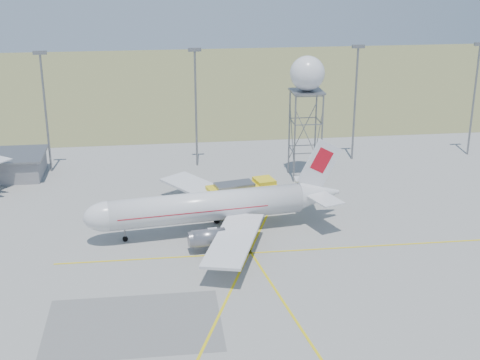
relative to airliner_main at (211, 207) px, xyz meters
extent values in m
cube|color=olive|center=(10.05, 102.89, -3.67)|extent=(400.00, 120.00, 0.03)
cylinder|color=slate|center=(-24.95, 28.89, 6.32)|extent=(0.36, 0.36, 20.00)
cube|color=slate|center=(-24.95, 28.89, 16.52)|extent=(2.20, 0.50, 0.60)
cylinder|color=slate|center=(0.05, 28.89, 6.32)|extent=(0.36, 0.36, 20.00)
cube|color=slate|center=(0.05, 28.89, 16.52)|extent=(2.20, 0.50, 0.60)
cylinder|color=slate|center=(28.05, 28.89, 6.32)|extent=(0.36, 0.36, 20.00)
cube|color=slate|center=(28.05, 28.89, 16.52)|extent=(2.20, 0.50, 0.60)
cylinder|color=slate|center=(50.05, 28.89, 6.32)|extent=(0.36, 0.36, 20.00)
cube|color=slate|center=(50.05, 28.89, 16.52)|extent=(2.20, 0.50, 0.60)
cylinder|color=silver|center=(-0.60, -0.08, 0.10)|extent=(26.20, 7.32, 3.98)
ellipsoid|color=silver|center=(-13.44, -1.77, 0.10)|extent=(6.84, 4.78, 3.98)
cube|color=black|center=(-14.63, -1.92, 0.70)|extent=(1.78, 2.37, 0.97)
cone|color=silver|center=(15.20, 2.00, 0.40)|extent=(6.45, 4.73, 3.98)
cube|color=silver|center=(15.20, 2.00, 4.59)|extent=(6.37, 1.13, 7.49)
cube|color=#B80C1A|center=(15.40, 2.02, 5.28)|extent=(3.45, 0.78, 3.84)
cube|color=silver|center=(14.29, 5.09, 0.90)|extent=(3.87, 5.85, 0.18)
cube|color=silver|center=(15.12, -1.23, 0.90)|extent=(3.87, 5.85, 0.18)
cube|color=silver|center=(-0.29, 9.01, -0.89)|extent=(12.78, 15.93, 0.36)
cube|color=silver|center=(2.05, -8.77, -0.89)|extent=(9.60, 16.63, 0.36)
cylinder|color=slate|center=(-2.34, 5.52, -1.79)|extent=(4.45, 2.82, 2.29)
cylinder|color=slate|center=(-0.84, -5.94, -1.79)|extent=(4.45, 2.82, 2.29)
cube|color=#B80C1A|center=(-2.58, -0.34, 0.20)|extent=(20.28, 6.59, 0.12)
cylinder|color=black|center=(-11.47, -1.51, -3.23)|extent=(0.78, 0.78, 0.90)
cube|color=black|center=(1.37, 0.18, -3.23)|extent=(1.77, 6.06, 0.90)
cylinder|color=slate|center=(1.37, 0.18, -2.79)|extent=(0.27, 0.27, 1.79)
cylinder|color=slate|center=(15.13, 18.34, 3.56)|extent=(0.27, 0.27, 14.48)
cylinder|color=slate|center=(19.59, 18.34, 3.56)|extent=(0.27, 0.27, 14.48)
cylinder|color=slate|center=(19.59, 22.80, 3.56)|extent=(0.27, 0.27, 14.48)
cylinder|color=slate|center=(15.13, 22.80, 3.56)|extent=(0.27, 0.27, 14.48)
cube|color=slate|center=(17.36, 20.57, 10.80)|extent=(5.06, 5.06, 0.28)
sphere|color=silver|center=(17.36, 20.57, 13.70)|extent=(5.57, 5.57, 5.57)
cube|color=yellow|center=(5.22, 8.35, -1.44)|extent=(10.59, 5.50, 2.47)
cube|color=yellow|center=(8.72, 9.14, -0.43)|extent=(3.32, 3.66, 1.57)
cube|color=black|center=(9.49, 9.31, -0.32)|extent=(0.75, 2.87, 1.12)
cube|color=slate|center=(4.12, 8.10, 0.02)|extent=(6.07, 3.86, 0.45)
camera|label=1|loc=(-6.72, -82.58, 33.45)|focal=50.00mm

